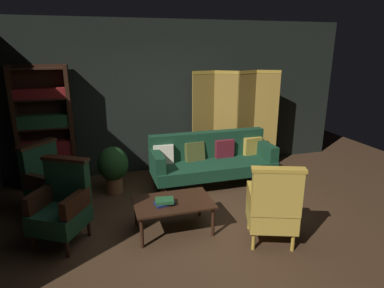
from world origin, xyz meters
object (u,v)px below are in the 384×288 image
velvet_couch (211,158)px  armchair_wing_right (50,181)px  folding_screen (235,119)px  bookshelf (45,126)px  coffee_table (173,205)px  armchair_gilt_accent (273,206)px  book_green_cloth (164,201)px  armchair_wing_left (62,205)px  potted_plant (113,167)px  book_navy_cloth (165,203)px

velvet_couch → armchair_wing_right: size_ratio=2.04×
folding_screen → bookshelf: 3.41m
coffee_table → armchair_gilt_accent: armchair_gilt_accent is taller
armchair_gilt_accent → armchair_wing_right: 3.08m
velvet_couch → book_green_cloth: (-1.13, -1.40, 0.02)m
bookshelf → armchair_gilt_accent: size_ratio=1.97×
bookshelf → velvet_couch: bookshelf is taller
bookshelf → armchair_gilt_accent: 3.90m
armchair_wing_left → potted_plant: 1.43m
folding_screen → velvet_couch: (-0.71, -0.64, -0.53)m
velvet_couch → armchair_wing_left: bearing=-153.3°
armchair_wing_left → armchair_wing_right: 0.84m
potted_plant → bookshelf: bearing=147.3°
folding_screen → bookshelf: bearing=178.3°
coffee_table → potted_plant: size_ratio=1.27×
bookshelf → armchair_gilt_accent: (2.77, -2.69, -0.56)m
velvet_couch → armchair_wing_left: 2.64m
bookshelf → coffee_table: size_ratio=2.05×
velvet_couch → book_navy_cloth: (-1.13, -1.40, -0.02)m
armchair_wing_left → potted_plant: armchair_wing_left is taller
velvet_couch → book_green_cloth: size_ratio=9.33×
armchair_wing_left → book_navy_cloth: 1.24m
folding_screen → coffee_table: (-1.72, -1.98, -0.61)m
armchair_wing_left → coffee_table: bearing=-6.9°
armchair_gilt_accent → armchair_wing_right: bearing=149.1°
potted_plant → book_navy_cloth: size_ratio=3.33×
armchair_wing_left → book_green_cloth: armchair_wing_left is taller
coffee_table → bookshelf: bearing=129.0°
armchair_wing_right → potted_plant: (0.90, 0.45, -0.04)m
armchair_wing_right → book_green_cloth: armchair_wing_right is taller
coffee_table → book_green_cloth: size_ratio=4.40×
velvet_couch → armchair_gilt_accent: size_ratio=2.04×
folding_screen → armchair_wing_right: (-3.29, -1.01, -0.50)m
bookshelf → armchair_gilt_accent: bookshelf is taller
velvet_couch → armchair_gilt_accent: bearing=-87.9°
armchair_gilt_accent → book_green_cloth: armchair_gilt_accent is taller
armchair_wing_right → potted_plant: bearing=26.3°
armchair_wing_right → book_navy_cloth: bearing=-35.6°
coffee_table → book_green_cloth: book_green_cloth is taller
armchair_gilt_accent → armchair_wing_left: size_ratio=1.00×
folding_screen → armchair_wing_left: bearing=-149.3°
folding_screen → potted_plant: folding_screen is taller
velvet_couch → armchair_wing_left: size_ratio=2.04×
armchair_wing_right → folding_screen: bearing=17.0°
coffee_table → armchair_wing_right: size_ratio=0.96×
book_green_cloth → armchair_wing_left: bearing=169.9°
folding_screen → book_green_cloth: folding_screen is taller
potted_plant → book_green_cloth: 1.57m
bookshelf → armchair_wing_right: size_ratio=1.97×
velvet_couch → book_navy_cloth: bearing=-129.0°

